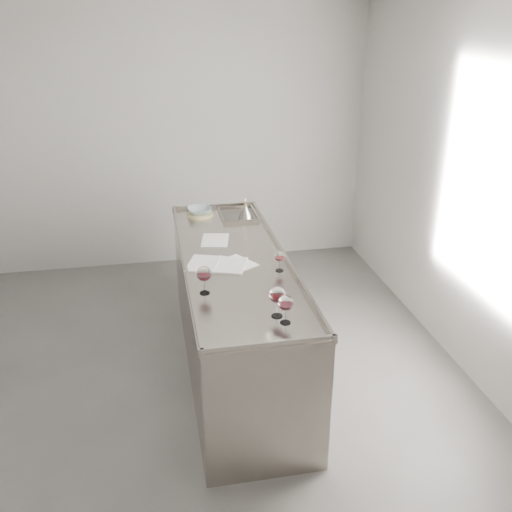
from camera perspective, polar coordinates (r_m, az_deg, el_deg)
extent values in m
cube|color=#4B4846|center=(4.35, -8.01, -13.95)|extent=(4.50, 5.00, 0.02)
cube|color=#A7A4A1|center=(6.10, -10.30, 11.65)|extent=(4.50, 0.02, 2.80)
cube|color=#A7A4A1|center=(4.35, 22.11, 5.48)|extent=(0.02, 5.00, 2.80)
cube|color=gray|center=(4.38, -2.04, -6.06)|extent=(0.75, 2.40, 0.92)
cube|color=gray|center=(4.16, -2.13, -0.43)|extent=(0.77, 2.42, 0.02)
cube|color=gray|center=(3.12, 1.34, -8.79)|extent=(0.77, 0.02, 0.03)
cube|color=gray|center=(5.26, -4.18, 5.02)|extent=(0.77, 0.02, 0.03)
cube|color=gray|center=(4.12, -7.16, -0.51)|extent=(0.02, 2.42, 0.03)
cube|color=gray|center=(4.22, 2.76, 0.26)|extent=(0.02, 2.42, 0.03)
cube|color=#595654|center=(5.03, -1.81, 3.97)|extent=(0.30, 0.38, 0.01)
cylinder|color=white|center=(3.69, -5.15, -3.69)|extent=(0.07, 0.07, 0.00)
cylinder|color=white|center=(3.66, -5.18, -3.03)|extent=(0.01, 0.01, 0.09)
ellipsoid|color=white|center=(3.63, -5.23, -1.79)|extent=(0.10, 0.10, 0.10)
cylinder|color=#33070D|center=(3.63, -5.22, -2.09)|extent=(0.07, 0.07, 0.02)
cylinder|color=white|center=(3.35, 2.95, -6.65)|extent=(0.06, 0.06, 0.00)
cylinder|color=white|center=(3.32, 2.97, -5.99)|extent=(0.01, 0.01, 0.09)
ellipsoid|color=white|center=(3.28, 3.00, -4.72)|extent=(0.09, 0.09, 0.09)
cylinder|color=#3B080F|center=(3.29, 2.99, -5.03)|extent=(0.07, 0.07, 0.02)
cylinder|color=white|center=(3.41, 2.11, -6.00)|extent=(0.07, 0.07, 0.00)
cylinder|color=white|center=(3.39, 2.12, -5.28)|extent=(0.01, 0.01, 0.09)
ellipsoid|color=white|center=(3.34, 2.14, -3.90)|extent=(0.10, 0.10, 0.10)
cylinder|color=#3B080B|center=(3.35, 2.14, -4.24)|extent=(0.07, 0.07, 0.02)
cylinder|color=white|center=(3.98, 2.36, -1.44)|extent=(0.06, 0.06, 0.00)
cylinder|color=white|center=(3.96, 2.37, -0.95)|extent=(0.01, 0.01, 0.07)
ellipsoid|color=white|center=(3.94, 2.38, -0.05)|extent=(0.07, 0.07, 0.07)
cylinder|color=#36070A|center=(3.94, 2.38, -0.27)|extent=(0.05, 0.05, 0.02)
cube|color=white|center=(4.09, -5.34, -0.75)|extent=(0.28, 0.33, 0.01)
cube|color=white|center=(4.05, -2.50, -0.93)|extent=(0.28, 0.33, 0.01)
cylinder|color=white|center=(4.07, -3.93, -0.77)|extent=(0.10, 0.27, 0.01)
cube|color=white|center=(4.10, -1.79, -0.68)|extent=(0.29, 0.32, 0.00)
cube|color=white|center=(4.50, -4.11, 1.60)|extent=(0.26, 0.33, 0.00)
cylinder|color=#CBBE83|center=(5.06, -5.61, 4.16)|extent=(0.29, 0.29, 0.02)
imported|color=#90A3A8|center=(5.05, -5.63, 4.54)|extent=(0.23, 0.23, 0.05)
cone|color=#A79D95|center=(4.93, -1.07, 4.34)|extent=(0.14, 0.14, 0.12)
cylinder|color=#A79D95|center=(4.91, -1.08, 5.14)|extent=(0.03, 0.03, 0.03)
cylinder|color=#B27A31|center=(4.90, -1.08, 5.38)|extent=(0.03, 0.03, 0.01)
cone|color=#A79D95|center=(4.89, -1.08, 5.68)|extent=(0.02, 0.02, 0.04)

